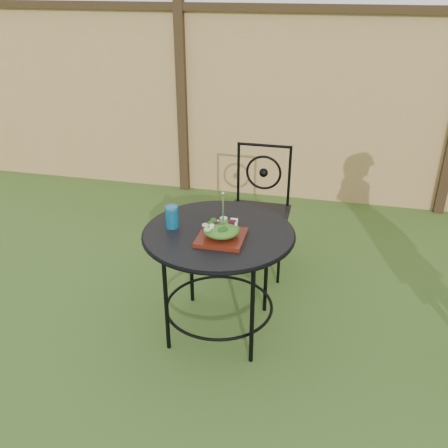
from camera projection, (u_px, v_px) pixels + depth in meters
name	position (u px, v px, depth m)	size (l,w,h in m)	color
ground	(277.00, 327.00, 3.31)	(60.00, 60.00, 0.00)	#254817
fence	(313.00, 108.00, 4.79)	(8.00, 0.12, 1.90)	#F0BB76
patio_table	(219.00, 251.00, 3.05)	(0.92, 0.92, 0.72)	black
patio_chair	(259.00, 206.00, 3.83)	(0.46, 0.46, 0.95)	black
salad_plate	(221.00, 237.00, 2.89)	(0.27, 0.27, 0.02)	#401309
salad	(221.00, 229.00, 2.87)	(0.21, 0.21, 0.08)	#235614
fork	(223.00, 209.00, 2.81)	(0.01, 0.01, 0.18)	silver
drinking_glass	(172.00, 217.00, 3.00)	(0.08, 0.08, 0.14)	#0B5A84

